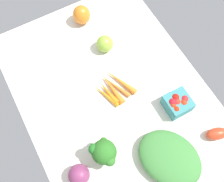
# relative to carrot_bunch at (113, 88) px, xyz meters

# --- Properties ---
(tablecloth) EXTENTS (1.04, 0.76, 0.02)m
(tablecloth) POSITION_rel_carrot_bunch_xyz_m (-0.01, 0.01, -0.02)
(tablecloth) COLOR silver
(tablecloth) RESTS_ON ground
(carrot_bunch) EXTENTS (0.18, 0.16, 0.03)m
(carrot_bunch) POSITION_rel_carrot_bunch_xyz_m (0.00, 0.00, 0.00)
(carrot_bunch) COLOR orange
(carrot_bunch) RESTS_ON tablecloth
(roma_tomato) EXTENTS (0.07, 0.10, 0.05)m
(roma_tomato) POSITION_rel_carrot_bunch_xyz_m (-0.38, -0.26, 0.01)
(roma_tomato) COLOR red
(roma_tomato) RESTS_ON tablecloth
(broccoli_head) EXTENTS (0.11, 0.10, 0.12)m
(broccoli_head) POSITION_rel_carrot_bunch_xyz_m (-0.24, 0.17, 0.06)
(broccoli_head) COLOR #95CE76
(broccoli_head) RESTS_ON tablecloth
(berry_basket) EXTENTS (0.10, 0.10, 0.08)m
(berry_basket) POSITION_rel_carrot_bunch_xyz_m (-0.20, -0.19, 0.03)
(berry_basket) COLOR teal
(berry_basket) RESTS_ON tablecloth
(leafy_greens_clump) EXTENTS (0.31, 0.28, 0.07)m
(leafy_greens_clump) POSITION_rel_carrot_bunch_xyz_m (-0.37, -0.04, 0.02)
(leafy_greens_clump) COLOR #3E813B
(leafy_greens_clump) RESTS_ON tablecloth
(bell_pepper_orange) EXTENTS (0.12, 0.12, 0.10)m
(bell_pepper_orange) POSITION_rel_carrot_bunch_xyz_m (0.39, -0.04, 0.04)
(bell_pepper_orange) COLOR orange
(bell_pepper_orange) RESTS_ON tablecloth
(red_onion_center) EXTENTS (0.08, 0.08, 0.08)m
(red_onion_center) POSITION_rel_carrot_bunch_xyz_m (-0.26, 0.28, 0.03)
(red_onion_center) COLOR #7F345D
(red_onion_center) RESTS_ON tablecloth
(heirloom_tomato_green) EXTENTS (0.08, 0.08, 0.08)m
(heirloom_tomato_green) POSITION_rel_carrot_bunch_xyz_m (0.20, -0.07, 0.03)
(heirloom_tomato_green) COLOR #8CB53B
(heirloom_tomato_green) RESTS_ON tablecloth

